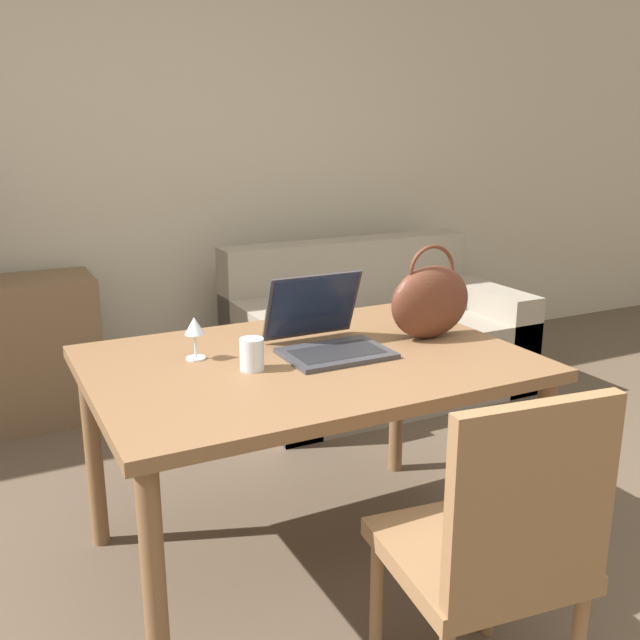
% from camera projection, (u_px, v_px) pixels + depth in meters
% --- Properties ---
extents(wall_back, '(10.00, 0.06, 2.70)m').
position_uv_depth(wall_back, '(132.00, 147.00, 3.85)').
color(wall_back, '#BCB29E').
rests_on(wall_back, ground_plane).
extents(dining_table, '(1.39, 0.97, 0.74)m').
position_uv_depth(dining_table, '(308.00, 380.00, 2.33)').
color(dining_table, brown).
rests_on(dining_table, ground_plane).
extents(chair, '(0.49, 0.49, 0.91)m').
position_uv_depth(chair, '(495.00, 544.00, 1.70)').
color(chair, olive).
rests_on(chair, ground_plane).
extents(couch, '(1.56, 0.92, 0.82)m').
position_uv_depth(couch, '(374.00, 342.00, 4.03)').
color(couch, gray).
rests_on(couch, ground_plane).
extents(laptop, '(0.34, 0.35, 0.25)m').
position_uv_depth(laptop, '(325.00, 330.00, 2.38)').
color(laptop, '#38383D').
rests_on(laptop, dining_table).
extents(drinking_glass, '(0.08, 0.08, 0.10)m').
position_uv_depth(drinking_glass, '(252.00, 354.00, 2.18)').
color(drinking_glass, silver).
rests_on(drinking_glass, dining_table).
extents(wine_glass, '(0.06, 0.06, 0.14)m').
position_uv_depth(wine_glass, '(194.00, 329.00, 2.27)').
color(wine_glass, silver).
rests_on(wine_glass, dining_table).
extents(handbag, '(0.31, 0.12, 0.33)m').
position_uv_depth(handbag, '(430.00, 301.00, 2.49)').
color(handbag, '#592D1E').
rests_on(handbag, dining_table).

